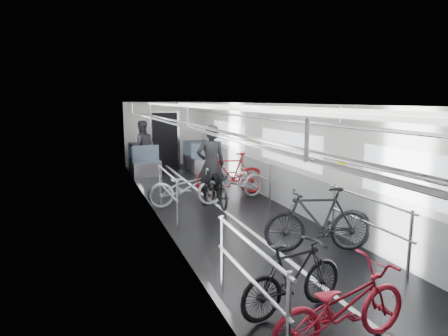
# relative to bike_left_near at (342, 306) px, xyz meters

# --- Properties ---
(car_shell) EXTENTS (3.02, 14.01, 2.41)m
(car_shell) POSITION_rel_bike_left_near_xyz_m (0.57, 6.69, 0.69)
(car_shell) COLOR black
(car_shell) RESTS_ON ground
(bike_left_near) EXTENTS (1.73, 0.76, 0.88)m
(bike_left_near) POSITION_rel_bike_left_near_xyz_m (0.00, 0.00, 0.00)
(bike_left_near) COLOR #A71428
(bike_left_near) RESTS_ON floor
(bike_left_mid) EXTENTS (1.52, 0.68, 0.89)m
(bike_left_mid) POSITION_rel_bike_left_near_xyz_m (-0.13, 0.75, 0.00)
(bike_left_mid) COLOR black
(bike_left_mid) RESTS_ON floor
(bike_left_far) EXTENTS (1.80, 0.75, 0.92)m
(bike_left_far) POSITION_rel_bike_left_near_xyz_m (-0.14, 5.82, 0.02)
(bike_left_far) COLOR silver
(bike_left_far) RESTS_ON floor
(bike_right_near) EXTENTS (1.88, 0.97, 1.09)m
(bike_right_near) POSITION_rel_bike_left_near_xyz_m (1.21, 2.32, 0.10)
(bike_right_near) COLOR black
(bike_right_near) RESTS_ON floor
(bike_right_mid) EXTENTS (1.87, 1.07, 0.93)m
(bike_right_mid) POSITION_rel_bike_left_near_xyz_m (1.17, 6.01, 0.02)
(bike_right_mid) COLOR #A5A5AA
(bike_right_mid) RESTS_ON floor
(bike_right_far) EXTENTS (1.92, 0.89, 1.11)m
(bike_right_far) POSITION_rel_bike_left_near_xyz_m (1.27, 6.62, 0.12)
(bike_right_far) COLOR maroon
(bike_right_far) RESTS_ON floor
(bike_aisle) EXTENTS (0.69, 1.69, 0.87)m
(bike_aisle) POSITION_rel_bike_left_near_xyz_m (0.61, 5.71, -0.00)
(bike_aisle) COLOR black
(bike_aisle) RESTS_ON floor
(person_standing) EXTENTS (0.72, 0.49, 1.91)m
(person_standing) POSITION_rel_bike_left_near_xyz_m (0.47, 5.81, 0.52)
(person_standing) COLOR black
(person_standing) RESTS_ON floor
(person_seated) EXTENTS (0.90, 0.72, 1.79)m
(person_seated) POSITION_rel_bike_left_near_xyz_m (-0.46, 10.68, 0.45)
(person_seated) COLOR #2E2C34
(person_seated) RESTS_ON floor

